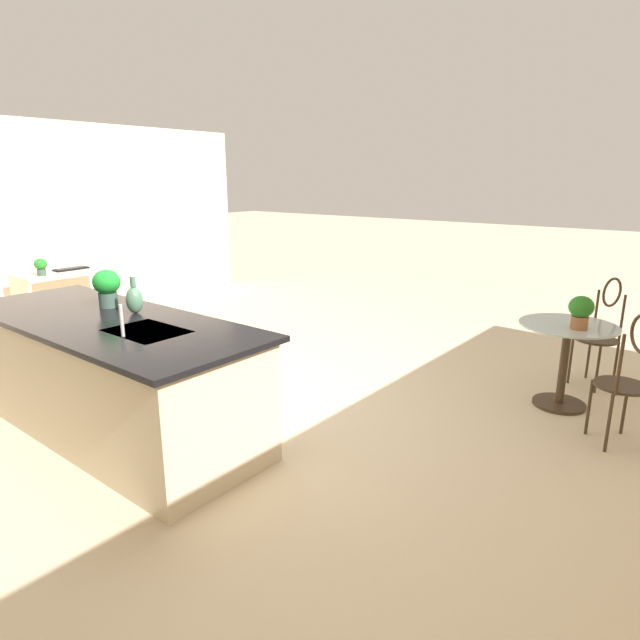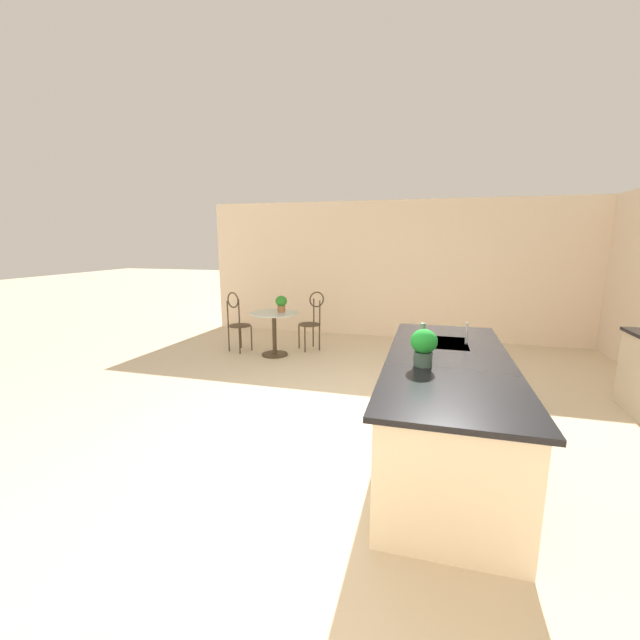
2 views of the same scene
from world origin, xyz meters
name	(u,v)px [view 1 (image 1 of 2)]	position (x,y,z in m)	size (l,w,h in m)	color
ground_plane	(223,405)	(0.00, 0.00, 0.00)	(40.00, 40.00, 0.00)	beige
kitchen_island	(110,375)	(0.30, 0.85, 0.46)	(2.80, 1.06, 0.92)	beige
bistro_table	(565,357)	(-2.32, -1.85, 0.45)	(0.80, 0.80, 0.74)	#3D2D1E
chair_near_window	(601,327)	(-2.43, -2.60, 0.57)	(0.49, 0.52, 1.04)	#3D2D1E
chair_by_island	(628,374)	(-2.87, -1.35, 0.57)	(0.54, 0.54, 1.04)	#3D2D1E
sink_faucet	(122,321)	(-0.25, 1.03, 1.03)	(0.02, 0.02, 0.22)	#B2B5BA
writing_desk	(67,288)	(3.65, -0.50, 0.51)	(0.60, 1.20, 0.74)	beige
keyboard	(71,269)	(3.67, -0.60, 0.75)	(0.16, 0.44, 0.03)	black
potted_plant_on_table	(581,310)	(-2.42, -1.76, 0.90)	(0.20, 0.20, 0.28)	#9E603D
potted_plant_counter_near	(107,286)	(0.60, 0.63, 1.10)	(0.22, 0.22, 0.31)	#385147
potted_plant_on_desk	(41,266)	(3.53, -0.15, 0.87)	(0.16, 0.16, 0.22)	#385147
vase_on_counter	(134,299)	(0.25, 0.61, 1.03)	(0.13, 0.13, 0.29)	#4C7A5B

